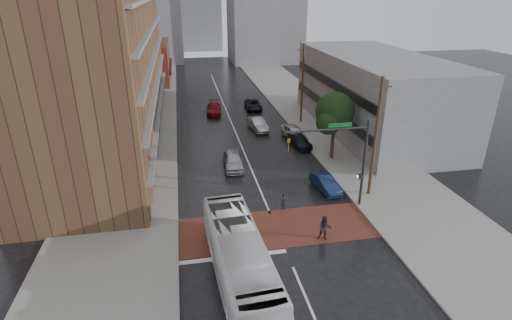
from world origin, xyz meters
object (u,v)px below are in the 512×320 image
suv_travel (253,105)px  car_travel_a (233,160)px  transit_bus (240,259)px  car_travel_b (258,124)px  pedestrian_a (284,201)px  car_parked_near (325,183)px  car_parked_mid (300,141)px  car_parked_far (294,133)px  car_travel_c (214,109)px  pedestrian_b (325,228)px

suv_travel → car_travel_a: bearing=-103.1°
transit_bus → car_travel_b: bearing=73.4°
pedestrian_a → car_parked_near: bearing=7.4°
car_travel_b → car_parked_near: size_ratio=1.15×
transit_bus → car_parked_mid: bearing=61.3°
pedestrian_a → car_parked_far: 16.17m
car_travel_b → transit_bus: bearing=-112.2°
transit_bus → car_parked_far: 25.05m
car_travel_c → car_parked_far: car_parked_far is taller
transit_bus → car_parked_far: size_ratio=2.53×
car_parked_mid → suv_travel: bearing=91.7°
transit_bus → car_parked_near: 13.64m
transit_bus → car_travel_a: transit_bus is taller
transit_bus → pedestrian_a: bearing=55.5°
suv_travel → car_parked_near: 25.94m
pedestrian_a → car_travel_c: (-3.05, 27.17, -0.01)m
suv_travel → car_parked_far: size_ratio=1.03×
car_travel_a → car_parked_near: size_ratio=1.18×
pedestrian_a → car_parked_far: bearing=48.5°
pedestrian_a → car_parked_mid: 13.96m
pedestrian_b → car_parked_mid: bearing=96.6°
car_travel_c → car_parked_far: bearing=-49.4°
car_travel_b → car_travel_a: bearing=-121.9°
car_parked_mid → car_parked_far: (0.00, 2.34, 0.17)m
car_travel_a → car_travel_b: bearing=70.3°
car_travel_c → car_parked_mid: (8.15, -14.17, -0.10)m
car_travel_a → suv_travel: 20.58m
pedestrian_b → suv_travel: bearing=105.9°
transit_bus → car_parked_near: (8.94, 10.26, -0.98)m
car_travel_b → car_parked_mid: size_ratio=1.07×
car_travel_b → car_parked_far: bearing=-57.2°
car_travel_a → car_parked_near: (7.16, -6.09, -0.14)m
car_travel_c → suv_travel: (5.76, 1.26, -0.05)m
pedestrian_a → transit_bus: bearing=-144.1°
car_travel_b → car_parked_far: car_parked_far is taller
transit_bus → pedestrian_b: 7.15m
car_travel_a → pedestrian_a: bearing=-68.6°
pedestrian_a → car_parked_near: pedestrian_a is taller
car_parked_near → suv_travel: bearing=86.0°
transit_bus → pedestrian_b: (6.35, 3.22, -0.69)m
pedestrian_a → car_travel_c: pedestrian_a is taller
pedestrian_a → car_parked_mid: pedestrian_a is taller
car_parked_near → car_travel_b: bearing=91.7°
car_travel_b → car_parked_mid: (3.50, -6.24, -0.13)m
transit_bus → car_parked_near: bearing=45.4°
car_parked_mid → car_parked_far: bearing=82.9°
car_travel_c → pedestrian_b: bearing=-75.5°
suv_travel → car_parked_mid: bearing=-78.6°
car_travel_b → car_parked_near: bearing=-89.9°
car_parked_mid → car_travel_b: bearing=112.2°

